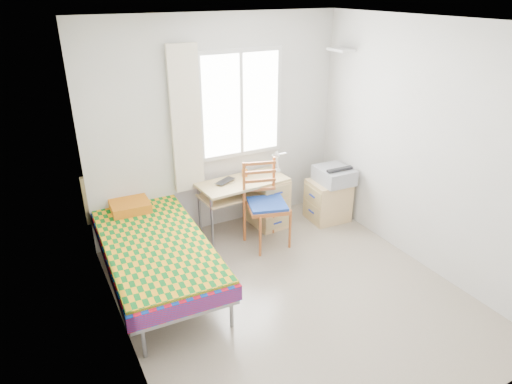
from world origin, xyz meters
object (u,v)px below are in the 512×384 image
Objects in this scene: bed at (153,244)px; desk at (263,199)px; cabinet at (328,200)px; chair at (266,199)px; printer at (334,175)px.

desk is at bearing 20.96° from bed.
cabinet is at bearing -19.77° from desk.
bed is 1.68m from desk.
bed is at bearing -157.18° from chair.
bed is 1.92× the size of desk.
chair is at bearing -172.33° from printer.
bed is 4.01× the size of cabinet.
bed is at bearing -171.95° from printer.
desk is at bearing 81.54° from chair.
printer is at bearing 8.29° from bed.
cabinet is 1.11× the size of printer.
printer reaches higher than desk.
bed is 1.42m from chair.
cabinet is (0.84, -0.24, -0.10)m from desk.
chair is 1.08m from cabinet.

